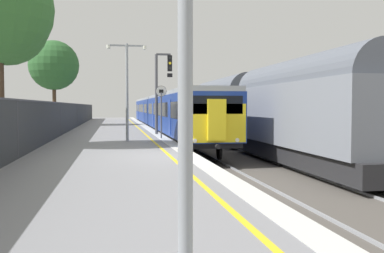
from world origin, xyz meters
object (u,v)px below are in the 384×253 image
(commuter_train_at_platform, at_px, (163,112))
(background_tree_centre, at_px, (0,13))
(freight_train_adjacent_track, at_px, (253,108))
(background_tree_left, at_px, (53,67))
(speed_limit_sign, at_px, (161,105))
(platform_lamp_mid, at_px, (127,83))
(signal_gantry, at_px, (161,84))

(commuter_train_at_platform, bearing_deg, background_tree_centre, -115.15)
(freight_train_adjacent_track, relative_size, background_tree_left, 3.55)
(speed_limit_sign, xyz_separation_m, background_tree_left, (-8.09, 18.54, 3.63))
(freight_train_adjacent_track, xyz_separation_m, background_tree_left, (-13.94, 16.51, 3.79))
(speed_limit_sign, bearing_deg, background_tree_centre, -152.17)
(freight_train_adjacent_track, xyz_separation_m, speed_limit_sign, (-5.85, -2.03, 0.16))
(speed_limit_sign, bearing_deg, platform_lamp_mid, -144.21)
(platform_lamp_mid, xyz_separation_m, background_tree_left, (-6.21, 19.89, 2.51))
(background_tree_left, bearing_deg, background_tree_centre, -87.83)
(commuter_train_at_platform, height_order, background_tree_centre, background_tree_centre)
(signal_gantry, height_order, platform_lamp_mid, signal_gantry)
(platform_lamp_mid, bearing_deg, freight_train_adjacent_track, 23.64)
(signal_gantry, bearing_deg, freight_train_adjacent_track, -17.37)
(speed_limit_sign, height_order, platform_lamp_mid, platform_lamp_mid)
(background_tree_left, distance_m, background_tree_centre, 22.38)
(signal_gantry, relative_size, speed_limit_sign, 1.76)
(freight_train_adjacent_track, distance_m, speed_limit_sign, 6.19)
(signal_gantry, xyz_separation_m, speed_limit_sign, (-0.37, -3.74, -1.34))
(background_tree_left, height_order, background_tree_centre, background_tree_centre)
(commuter_train_at_platform, bearing_deg, speed_limit_sign, -96.78)
(signal_gantry, relative_size, platform_lamp_mid, 1.03)
(commuter_train_at_platform, distance_m, background_tree_centre, 21.84)
(freight_train_adjacent_track, distance_m, signal_gantry, 5.94)
(speed_limit_sign, xyz_separation_m, background_tree_centre, (-7.24, -3.82, 3.88))
(platform_lamp_mid, bearing_deg, speed_limit_sign, 35.79)
(platform_lamp_mid, bearing_deg, background_tree_centre, -155.28)
(freight_train_adjacent_track, relative_size, background_tree_centre, 3.39)
(commuter_train_at_platform, relative_size, speed_limit_sign, 14.57)
(commuter_train_at_platform, height_order, background_tree_left, background_tree_left)
(platform_lamp_mid, distance_m, background_tree_left, 20.99)
(background_tree_left, bearing_deg, platform_lamp_mid, -72.65)
(signal_gantry, distance_m, background_tree_centre, 11.03)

